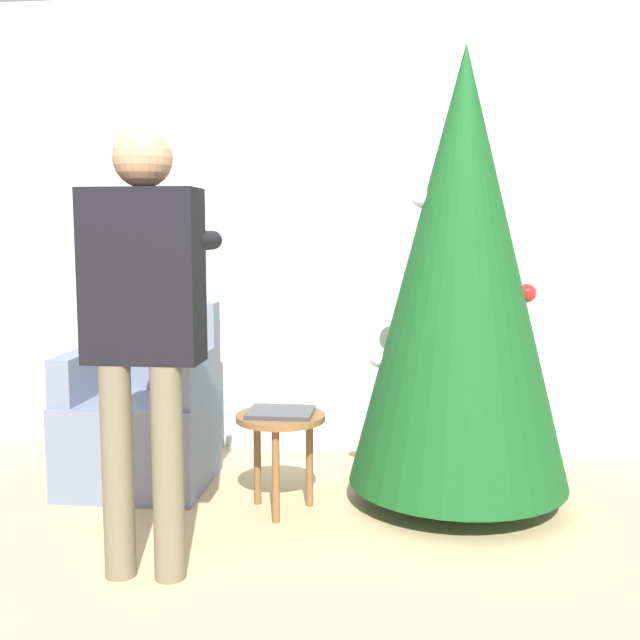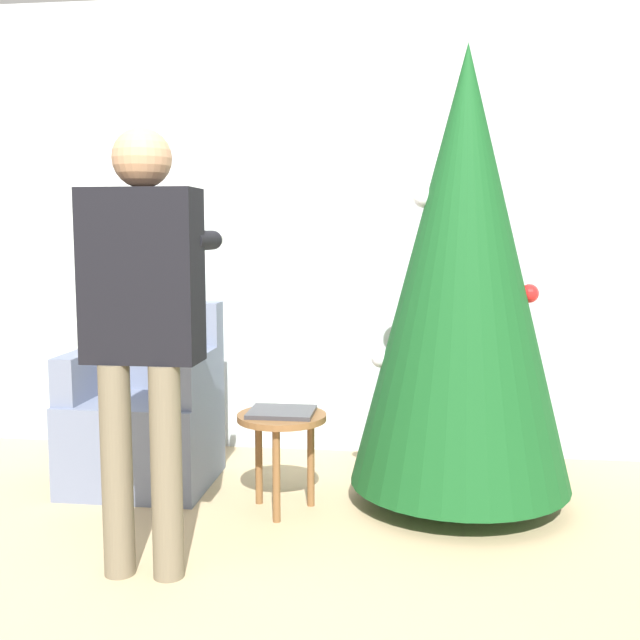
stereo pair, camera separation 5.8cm
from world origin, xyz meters
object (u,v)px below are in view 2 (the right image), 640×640
object	(u,v)px
armchair	(145,417)
person_standing	(143,309)
side_stool	(282,429)
christmas_tree	(463,269)

from	to	relation	value
armchair	person_standing	size ratio (longest dim) A/B	0.55
person_standing	side_stool	bearing A→B (deg)	58.94
armchair	christmas_tree	bearing A→B (deg)	-3.51
christmas_tree	side_stool	distance (m)	1.15
christmas_tree	person_standing	size ratio (longest dim) A/B	1.28
person_standing	side_stool	xyz separation A→B (m)	(0.41, 0.69, -0.64)
christmas_tree	person_standing	distance (m)	1.55
armchair	side_stool	world-z (taller)	armchair
christmas_tree	side_stool	bearing A→B (deg)	-165.83
person_standing	side_stool	world-z (taller)	person_standing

